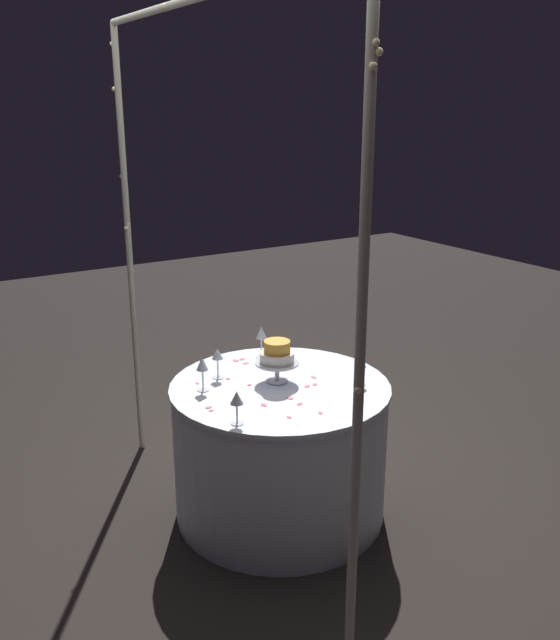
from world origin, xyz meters
TOP-DOWN VIEW (x-y plane):
  - ground_plane at (0.00, 0.00)m, footprint 12.00×12.00m
  - decorative_arch at (-0.00, 0.36)m, footprint 2.18×0.06m
  - main_table at (0.00, 0.00)m, footprint 1.11×1.11m
  - tiered_cake at (0.04, -0.01)m, footprint 0.22×0.22m
  - wine_glass_0 at (0.14, 0.36)m, footprint 0.06×0.06m
  - wine_glass_1 at (0.38, -0.12)m, footprint 0.06×0.06m
  - wine_glass_2 at (-0.21, -0.34)m, footprint 0.06×0.06m
  - wine_glass_3 at (-0.27, 0.39)m, footprint 0.06×0.06m
  - wine_glass_4 at (0.25, 0.22)m, footprint 0.06×0.06m
  - rose_petal_0 at (0.41, 0.03)m, footprint 0.05×0.04m
  - rose_petal_1 at (-0.34, 0.16)m, footprint 0.03×0.02m
  - rose_petal_2 at (0.35, -0.00)m, footprint 0.03×0.04m
  - rose_petal_3 at (0.24, 0.34)m, footprint 0.03×0.02m
  - rose_petal_4 at (0.29, -0.12)m, footprint 0.03×0.02m
  - rose_petal_5 at (-0.16, 0.05)m, footprint 0.05×0.04m
  - rose_petal_6 at (-0.24, 0.05)m, footprint 0.03×0.04m
  - rose_petal_7 at (-0.05, 0.42)m, footprint 0.02×0.03m
  - rose_petal_8 at (-0.09, -0.15)m, footprint 0.04×0.04m
  - rose_petal_9 at (0.41, -0.01)m, footprint 0.04×0.04m
  - rose_petal_10 at (-0.01, -0.20)m, footprint 0.04×0.03m
  - rose_petal_11 at (-0.16, 0.19)m, footprint 0.04×0.03m
  - rose_petal_12 at (0.27, -0.23)m, footprint 0.03×0.04m
  - rose_petal_13 at (-0.09, -0.10)m, footprint 0.04×0.05m
  - rose_petal_14 at (-0.38, 0.02)m, footprint 0.03×0.03m
  - rose_petal_15 at (-0.09, 0.43)m, footprint 0.02×0.03m
  - rose_petal_16 at (0.21, 0.19)m, footprint 0.03×0.03m
  - rose_petal_17 at (0.08, 0.13)m, footprint 0.02×0.03m

SIDE VIEW (x-z plane):
  - ground_plane at x=0.00m, z-range 0.00..0.00m
  - main_table at x=0.00m, z-range 0.00..0.72m
  - rose_petal_0 at x=0.41m, z-range 0.72..0.73m
  - rose_petal_1 at x=-0.34m, z-range 0.72..0.73m
  - rose_petal_2 at x=0.35m, z-range 0.72..0.73m
  - rose_petal_3 at x=0.24m, z-range 0.72..0.73m
  - rose_petal_4 at x=0.29m, z-range 0.72..0.73m
  - rose_petal_5 at x=-0.16m, z-range 0.72..0.73m
  - rose_petal_6 at x=-0.24m, z-range 0.72..0.73m
  - rose_petal_7 at x=-0.05m, z-range 0.72..0.73m
  - rose_petal_8 at x=-0.09m, z-range 0.72..0.73m
  - rose_petal_9 at x=0.41m, z-range 0.72..0.73m
  - rose_petal_10 at x=-0.01m, z-range 0.72..0.73m
  - rose_petal_11 at x=-0.16m, z-range 0.72..0.73m
  - rose_petal_12 at x=0.27m, z-range 0.72..0.73m
  - rose_petal_13 at x=-0.09m, z-range 0.72..0.73m
  - rose_petal_14 at x=-0.38m, z-range 0.72..0.73m
  - rose_petal_15 at x=-0.09m, z-range 0.72..0.73m
  - rose_petal_16 at x=0.21m, z-range 0.72..0.73m
  - rose_petal_17 at x=0.08m, z-range 0.72..0.73m
  - wine_glass_2 at x=-0.21m, z-range 0.76..0.90m
  - wine_glass_3 at x=-0.27m, z-range 0.76..0.92m
  - wine_glass_4 at x=0.25m, z-range 0.76..0.92m
  - wine_glass_0 at x=0.14m, z-range 0.77..0.94m
  - wine_glass_1 at x=0.38m, z-range 0.77..0.95m
  - tiered_cake at x=0.04m, z-range 0.76..0.97m
  - decorative_arch at x=0.00m, z-range 0.37..2.87m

